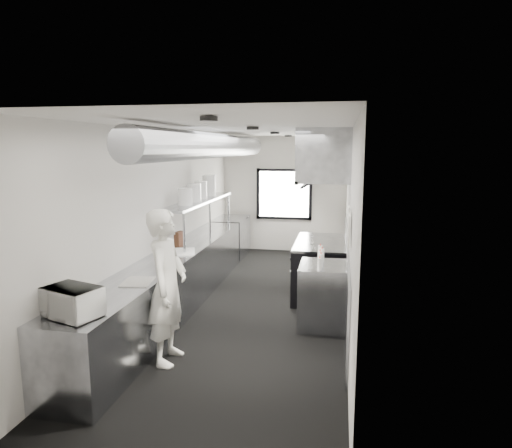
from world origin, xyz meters
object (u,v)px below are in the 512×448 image
at_px(deli_tub_a, 82,298).
at_px(cutting_board, 182,252).
at_px(plate_stack_c, 201,190).
at_px(plate_stack_d, 209,185).
at_px(far_work_table, 231,237).
at_px(squeeze_bottle_b, 321,261).
at_px(squeeze_bottle_e, 320,252).
at_px(squeeze_bottle_c, 320,258).
at_px(pass_shelf, 200,202).
at_px(deli_tub_b, 88,294).
at_px(microwave, 72,302).
at_px(bottle_station, 322,295).
at_px(range, 319,268).
at_px(small_plate, 162,268).
at_px(exhaust_hood, 326,156).
at_px(squeeze_bottle_d, 322,255).
at_px(squeeze_bottle_a, 320,264).
at_px(knife_block, 179,238).
at_px(plate_stack_b, 194,193).
at_px(prep_counter, 174,282).
at_px(plate_stack_a, 185,197).

height_order(deli_tub_a, cutting_board, deli_tub_a).
xyz_separation_m(plate_stack_c, plate_stack_d, (-0.00, 0.57, 0.04)).
relative_size(far_work_table, cutting_board, 2.26).
distance_m(squeeze_bottle_b, squeeze_bottle_e, 0.50).
height_order(plate_stack_d, squeeze_bottle_c, plate_stack_d).
xyz_separation_m(pass_shelf, deli_tub_b, (-0.12, -3.63, -0.59)).
height_order(microwave, plate_stack_c, plate_stack_c).
height_order(cutting_board, squeeze_bottle_e, squeeze_bottle_e).
bearing_deg(bottle_station, plate_stack_d, 134.10).
distance_m(range, small_plate, 2.89).
relative_size(far_work_table, squeeze_bottle_e, 6.15).
relative_size(exhaust_hood, bottle_station, 2.44).
height_order(cutting_board, squeeze_bottle_d, squeeze_bottle_d).
bearing_deg(squeeze_bottle_c, squeeze_bottle_a, -88.28).
height_order(pass_shelf, squeeze_bottle_d, pass_shelf).
relative_size(deli_tub_b, knife_block, 0.60).
relative_size(microwave, plate_stack_c, 1.47).
distance_m(far_work_table, deli_tub_a, 5.98).
distance_m(deli_tub_b, cutting_board, 2.28).
relative_size(range, plate_stack_b, 5.01).
bearing_deg(squeeze_bottle_a, squeeze_bottle_d, 88.58).
relative_size(exhaust_hood, knife_block, 9.74).
relative_size(exhaust_hood, squeeze_bottle_d, 11.27).
height_order(exhaust_hood, microwave, exhaust_hood).
bearing_deg(microwave, cutting_board, 105.55).
relative_size(deli_tub_a, plate_stack_c, 0.44).
relative_size(cutting_board, squeeze_bottle_a, 3.16).
height_order(knife_block, plate_stack_d, plate_stack_d).
height_order(far_work_table, squeeze_bottle_a, squeeze_bottle_a).
distance_m(far_work_table, cutting_board, 3.59).
bearing_deg(exhaust_hood, squeeze_bottle_a, -89.50).
xyz_separation_m(microwave, plate_stack_c, (-0.06, 4.33, 0.69)).
height_order(small_plate, squeeze_bottle_e, squeeze_bottle_e).
distance_m(range, squeeze_bottle_a, 1.79).
distance_m(knife_block, squeeze_bottle_b, 2.62).
relative_size(knife_block, plate_stack_d, 0.55).
relative_size(pass_shelf, squeeze_bottle_c, 15.44).
xyz_separation_m(small_plate, plate_stack_b, (-0.19, 2.01, 0.82)).
xyz_separation_m(plate_stack_d, squeeze_bottle_c, (2.33, -2.47, -0.78)).
bearing_deg(squeeze_bottle_c, deli_tub_a, -139.58).
bearing_deg(deli_tub_a, prep_counter, 86.37).
height_order(plate_stack_c, squeeze_bottle_d, plate_stack_c).
xyz_separation_m(plate_stack_c, squeeze_bottle_e, (2.31, -1.55, -0.74)).
height_order(microwave, plate_stack_d, plate_stack_d).
relative_size(pass_shelf, plate_stack_a, 10.56).
bearing_deg(microwave, plate_stack_c, 108.44).
distance_m(microwave, plate_stack_b, 3.92).
bearing_deg(squeeze_bottle_d, squeeze_bottle_a, -91.42).
bearing_deg(deli_tub_b, squeeze_bottle_e, 43.39).
distance_m(squeeze_bottle_a, squeeze_bottle_b, 0.15).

